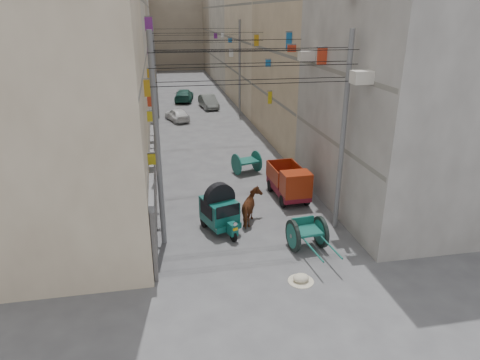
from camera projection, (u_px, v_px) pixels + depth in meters
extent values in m
plane|color=#464649|center=(297.00, 333.00, 12.18)|extent=(140.00, 140.00, 0.00)
cube|color=beige|center=(31.00, 72.00, 15.74)|extent=(8.00, 10.00, 13.00)
cube|color=slate|center=(146.00, 151.00, 17.62)|extent=(0.25, 9.80, 0.18)
cube|color=slate|center=(139.00, 77.00, 16.52)|extent=(0.25, 9.80, 0.18)
cube|color=beige|center=(80.00, 57.00, 25.99)|extent=(8.00, 12.00, 12.00)
cube|color=slate|center=(148.00, 101.00, 27.68)|extent=(0.25, 11.76, 0.18)
cube|color=slate|center=(145.00, 53.00, 26.59)|extent=(0.25, 11.76, 0.18)
cube|color=slate|center=(141.00, 1.00, 25.49)|extent=(0.25, 11.76, 0.18)
cube|color=gray|center=(102.00, 31.00, 37.52)|extent=(8.00, 14.00, 14.00)
cube|color=slate|center=(150.00, 74.00, 39.58)|extent=(0.25, 13.72, 0.18)
cube|color=slate|center=(147.00, 40.00, 38.48)|extent=(0.25, 13.72, 0.18)
cube|color=slate|center=(145.00, 4.00, 37.39)|extent=(0.25, 13.72, 0.18)
cube|color=#A8A39D|center=(116.00, 36.00, 50.73)|extent=(8.00, 14.00, 11.80)
cube|color=slate|center=(151.00, 59.00, 52.39)|extent=(0.25, 13.72, 0.18)
cube|color=slate|center=(149.00, 34.00, 51.29)|extent=(0.25, 13.72, 0.18)
cube|color=slate|center=(147.00, 7.00, 50.20)|extent=(0.25, 13.72, 0.18)
cube|color=tan|center=(122.00, 26.00, 62.32)|extent=(8.00, 12.00, 13.50)
cube|color=slate|center=(151.00, 51.00, 64.28)|extent=(0.25, 11.76, 0.18)
cube|color=slate|center=(150.00, 30.00, 63.19)|extent=(0.25, 11.76, 0.18)
cube|color=slate|center=(148.00, 8.00, 62.09)|extent=(0.25, 11.76, 0.18)
cube|color=#A8A39D|center=(425.00, 63.00, 18.51)|extent=(8.00, 10.00, 13.00)
cube|color=slate|center=(334.00, 141.00, 19.04)|extent=(0.25, 9.80, 0.18)
cube|color=slate|center=(340.00, 72.00, 17.95)|extent=(0.25, 9.80, 0.18)
cube|color=tan|center=(329.00, 53.00, 28.75)|extent=(8.00, 12.00, 12.00)
cube|color=slate|center=(272.00, 97.00, 29.11)|extent=(0.25, 11.76, 0.18)
cube|color=slate|center=(273.00, 51.00, 28.01)|extent=(0.25, 11.76, 0.18)
cube|color=slate|center=(274.00, 1.00, 26.92)|extent=(0.25, 11.76, 0.18)
cube|color=beige|center=(278.00, 30.00, 40.28)|extent=(8.00, 14.00, 14.00)
cube|color=slate|center=(237.00, 72.00, 41.00)|extent=(0.25, 13.72, 0.18)
cube|color=slate|center=(237.00, 39.00, 39.91)|extent=(0.25, 13.72, 0.18)
cube|color=slate|center=(237.00, 5.00, 38.81)|extent=(0.25, 13.72, 0.18)
cube|color=beige|center=(248.00, 35.00, 53.49)|extent=(8.00, 14.00, 11.80)
cube|color=slate|center=(217.00, 58.00, 53.81)|extent=(0.25, 13.72, 0.18)
cube|color=slate|center=(217.00, 33.00, 52.72)|extent=(0.25, 13.72, 0.18)
cube|color=slate|center=(216.00, 7.00, 51.62)|extent=(0.25, 13.72, 0.18)
cube|color=gray|center=(230.00, 25.00, 65.08)|extent=(8.00, 12.00, 13.50)
cube|color=slate|center=(206.00, 50.00, 65.70)|extent=(0.25, 11.76, 0.18)
cube|color=slate|center=(205.00, 29.00, 64.61)|extent=(0.25, 11.76, 0.18)
cube|color=slate|center=(205.00, 8.00, 63.52)|extent=(0.25, 11.76, 0.18)
cube|color=gray|center=(175.00, 26.00, 70.19)|extent=(22.00, 10.00, 13.00)
cube|color=#47474C|center=(154.00, 227.00, 15.42)|extent=(0.12, 3.00, 2.60)
cube|color=slate|center=(151.00, 190.00, 14.89)|extent=(0.18, 3.20, 0.25)
cube|color=#47474C|center=(154.00, 189.00, 18.80)|extent=(0.12, 3.00, 2.60)
cube|color=slate|center=(152.00, 157.00, 18.28)|extent=(0.18, 3.20, 0.25)
cube|color=#47474C|center=(154.00, 162.00, 22.19)|extent=(0.12, 3.00, 2.60)
cube|color=slate|center=(152.00, 135.00, 21.66)|extent=(0.18, 3.20, 0.25)
cube|color=#47474C|center=(154.00, 142.00, 25.66)|extent=(0.12, 3.00, 2.60)
cube|color=slate|center=(152.00, 118.00, 25.14)|extent=(0.18, 3.20, 0.25)
cube|color=#1761A6|center=(230.00, 41.00, 42.02)|extent=(0.38, 0.08, 0.41)
cube|color=gold|center=(153.00, 59.00, 48.26)|extent=(0.27, 0.08, 0.71)
cube|color=gold|center=(154.00, 159.00, 16.18)|extent=(0.44, 0.08, 0.42)
cube|color=#B88715|center=(151.00, 76.00, 24.09)|extent=(0.45, 0.08, 0.84)
cube|color=#722381|center=(216.00, 36.00, 51.74)|extent=(0.41, 0.08, 0.59)
cube|color=gold|center=(151.00, 116.00, 18.91)|extent=(0.38, 0.08, 0.44)
cube|color=white|center=(231.00, 53.00, 41.75)|extent=(0.43, 0.08, 0.72)
cube|color=white|center=(222.00, 35.00, 46.81)|extent=(0.28, 0.08, 0.44)
cube|color=#722381|center=(149.00, 24.00, 26.97)|extent=(0.48, 0.08, 0.84)
cube|color=#0D6697|center=(153.00, 62.00, 45.01)|extent=(0.31, 0.08, 0.44)
cube|color=#1761A6|center=(268.00, 63.00, 28.27)|extent=(0.35, 0.08, 0.45)
cube|color=#B88715|center=(256.00, 40.00, 31.14)|extent=(0.34, 0.08, 0.79)
cube|color=#B73118|center=(150.00, 101.00, 20.87)|extent=(0.28, 0.08, 0.52)
cube|color=#B88715|center=(150.00, 41.00, 36.33)|extent=(0.28, 0.08, 0.74)
cube|color=gold|center=(270.00, 98.00, 28.61)|extent=(0.26, 0.08, 0.80)
cube|color=#722381|center=(322.00, 57.00, 18.97)|extent=(0.34, 0.08, 0.55)
cube|color=#B88715|center=(150.00, 88.00, 17.28)|extent=(0.47, 0.08, 0.67)
cube|color=#722381|center=(150.00, 51.00, 28.63)|extent=(0.40, 0.08, 0.47)
cube|color=#1761A6|center=(151.00, 64.00, 29.42)|extent=(0.32, 0.08, 0.55)
cube|color=#B73118|center=(292.00, 49.00, 22.95)|extent=(0.47, 0.08, 0.35)
cube|color=#1761A6|center=(289.00, 41.00, 23.60)|extent=(0.32, 0.08, 0.89)
cube|color=#B73118|center=(322.00, 56.00, 18.87)|extent=(0.44, 0.08, 0.69)
cube|color=#0D6697|center=(147.00, 172.00, 15.87)|extent=(0.10, 3.20, 0.80)
cube|color=#B88715|center=(149.00, 118.00, 24.11)|extent=(0.10, 3.20, 0.80)
cube|color=gold|center=(150.00, 85.00, 35.09)|extent=(0.10, 3.20, 0.80)
cube|color=#167944|center=(151.00, 68.00, 46.06)|extent=(0.10, 3.20, 0.80)
cube|color=#167944|center=(351.00, 159.00, 17.27)|extent=(0.10, 3.20, 0.80)
cube|color=#722381|center=(288.00, 112.00, 25.51)|extent=(0.10, 3.20, 0.80)
cube|color=gold|center=(247.00, 82.00, 36.49)|extent=(0.10, 3.20, 0.80)
cube|color=white|center=(226.00, 66.00, 47.47)|extent=(0.10, 3.20, 0.80)
cube|color=beige|center=(362.00, 77.00, 15.05)|extent=(0.70, 0.55, 0.45)
cube|color=beige|center=(306.00, 56.00, 20.46)|extent=(0.70, 0.55, 0.45)
cylinder|color=slate|center=(157.00, 146.00, 15.59)|extent=(0.20, 0.20, 8.00)
cylinder|color=slate|center=(343.00, 136.00, 16.83)|extent=(0.20, 0.20, 8.00)
cylinder|color=slate|center=(155.00, 71.00, 35.71)|extent=(0.20, 0.20, 8.00)
cylinder|color=slate|center=(240.00, 69.00, 36.96)|extent=(0.20, 0.20, 8.00)
cylinder|color=black|center=(258.00, 84.00, 14.95)|extent=(7.40, 0.02, 0.02)
cylinder|color=black|center=(258.00, 66.00, 14.73)|extent=(7.40, 0.02, 0.02)
cylinder|color=black|center=(258.00, 51.00, 14.55)|extent=(7.40, 0.02, 0.02)
cylinder|color=black|center=(252.00, 80.00, 15.86)|extent=(7.40, 0.02, 0.02)
cylinder|color=black|center=(252.00, 63.00, 15.64)|extent=(7.40, 0.02, 0.02)
cylinder|color=black|center=(252.00, 49.00, 15.46)|extent=(7.40, 0.02, 0.02)
cylinder|color=black|center=(228.00, 64.00, 20.90)|extent=(7.40, 0.02, 0.02)
cylinder|color=black|center=(228.00, 51.00, 20.68)|extent=(7.40, 0.02, 0.02)
cylinder|color=black|center=(228.00, 40.00, 20.49)|extent=(7.40, 0.02, 0.02)
cylinder|color=black|center=(209.00, 50.00, 28.21)|extent=(7.40, 0.02, 0.02)
cylinder|color=black|center=(208.00, 41.00, 28.00)|extent=(7.40, 0.02, 0.02)
cylinder|color=black|center=(208.00, 33.00, 27.81)|extent=(7.40, 0.02, 0.02)
cylinder|color=black|center=(197.00, 43.00, 35.53)|extent=(7.40, 0.02, 0.02)
cylinder|color=black|center=(197.00, 35.00, 35.32)|extent=(7.40, 0.02, 0.02)
cylinder|color=black|center=(197.00, 29.00, 35.13)|extent=(7.40, 0.02, 0.02)
cylinder|color=black|center=(233.00, 236.00, 16.98)|extent=(0.26, 0.51, 0.50)
cylinder|color=black|center=(204.00, 222.00, 18.14)|extent=(0.26, 0.51, 0.50)
cylinder|color=black|center=(225.00, 217.00, 18.59)|extent=(0.26, 0.51, 0.50)
cube|color=#0D4B43|center=(220.00, 220.00, 17.86)|extent=(1.60, 1.97, 0.25)
cube|color=#0D4B43|center=(233.00, 229.00, 16.91)|extent=(0.43, 0.48, 0.49)
cylinder|color=silver|center=(235.00, 224.00, 16.63)|extent=(0.17, 0.09, 0.16)
cube|color=#D39D0B|center=(235.00, 229.00, 16.70)|extent=(0.20, 0.09, 0.11)
cube|color=#0D4B43|center=(219.00, 209.00, 17.71)|extent=(1.59, 1.81, 0.85)
cube|color=black|center=(228.00, 211.00, 17.00)|extent=(0.99, 0.38, 0.49)
cube|color=black|center=(206.00, 210.00, 17.41)|extent=(0.38, 1.03, 0.58)
cube|color=black|center=(232.00, 204.00, 17.95)|extent=(0.38, 1.03, 0.58)
cube|color=silver|center=(228.00, 226.00, 17.22)|extent=(1.07, 0.40, 0.05)
cylinder|color=black|center=(293.00, 236.00, 16.23)|extent=(0.25, 1.24, 1.24)
cylinder|color=#125147|center=(293.00, 236.00, 16.23)|extent=(0.24, 0.98, 0.97)
cylinder|color=slate|center=(293.00, 236.00, 16.23)|extent=(0.21, 0.18, 0.16)
cylinder|color=black|center=(321.00, 232.00, 16.53)|extent=(0.25, 1.24, 1.24)
cylinder|color=#125147|center=(321.00, 232.00, 16.53)|extent=(0.24, 0.98, 0.97)
cylinder|color=slate|center=(321.00, 232.00, 16.53)|extent=(0.21, 0.18, 0.16)
cylinder|color=slate|center=(307.00, 234.00, 16.38)|extent=(1.19, 0.18, 0.07)
cube|color=#125147|center=(307.00, 230.00, 16.32)|extent=(1.01, 1.05, 0.09)
cube|color=#125147|center=(303.00, 220.00, 16.65)|extent=(0.93, 0.16, 0.31)
cylinder|color=#125147|center=(311.00, 247.00, 15.27)|extent=(0.25, 2.03, 0.06)
cylinder|color=#125147|center=(329.00, 244.00, 15.45)|extent=(0.25, 2.03, 0.06)
cylinder|color=black|center=(283.00, 201.00, 19.98)|extent=(0.19, 0.60, 0.60)
cylinder|color=black|center=(270.00, 186.00, 21.79)|extent=(0.19, 0.60, 0.60)
cylinder|color=black|center=(306.00, 199.00, 20.23)|extent=(0.19, 0.60, 0.60)
cylinder|color=black|center=(292.00, 184.00, 22.04)|extent=(0.19, 0.60, 0.60)
cube|color=#580C19|center=(288.00, 188.00, 20.93)|extent=(1.44, 3.05, 0.32)
cube|color=maroon|center=(296.00, 184.00, 19.76)|extent=(1.35, 1.01, 1.13)
cube|color=black|center=(299.00, 186.00, 19.34)|extent=(1.18, 0.10, 0.50)
cube|color=#580C19|center=(285.00, 180.00, 21.30)|extent=(1.44, 2.05, 0.11)
cube|color=maroon|center=(272.00, 174.00, 21.01)|extent=(0.14, 1.99, 0.77)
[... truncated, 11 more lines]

